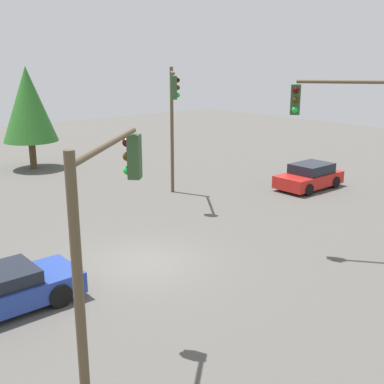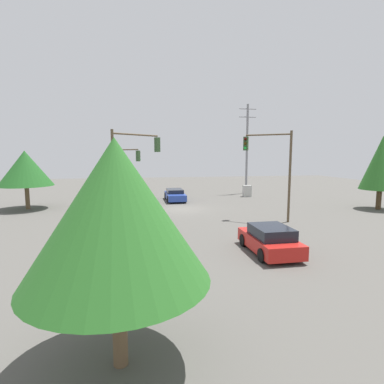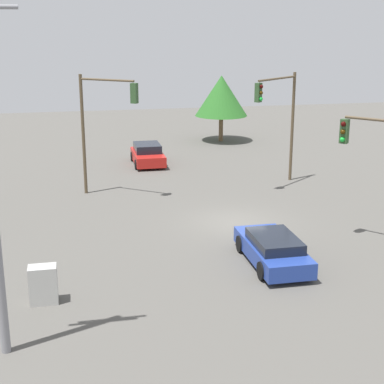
{
  "view_description": "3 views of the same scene",
  "coord_description": "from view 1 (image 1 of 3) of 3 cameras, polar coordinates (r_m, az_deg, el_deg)",
  "views": [
    {
      "loc": [
        -13.25,
        9.14,
        7.07
      ],
      "look_at": [
        1.05,
        -3.12,
        1.87
      ],
      "focal_mm": 45.0,
      "sensor_mm": 36.0,
      "label": 1
    },
    {
      "loc": [
        -4.03,
        -26.96,
        4.95
      ],
      "look_at": [
        0.29,
        -3.23,
        1.97
      ],
      "focal_mm": 28.0,
      "sensor_mm": 36.0,
      "label": 2
    },
    {
      "loc": [
        7.64,
        26.12,
        9.35
      ],
      "look_at": [
        1.8,
        -1.64,
        1.19
      ],
      "focal_mm": 55.0,
      "sensor_mm": 36.0,
      "label": 3
    }
  ],
  "objects": [
    {
      "name": "traffic_signal_cross",
      "position": [
        17.91,
        19.31,
        6.33
      ],
      "size": [
        3.31,
        2.68,
        6.58
      ],
      "rotation": [
        0.0,
        0.0,
        0.66
      ],
      "color": "brown",
      "rests_on": "ground_plane"
    },
    {
      "name": "tree_right",
      "position": [
        33.48,
        -18.83,
        9.78
      ],
      "size": [
        3.52,
        3.52,
        6.68
      ],
      "color": "#4C3823",
      "rests_on": "ground_plane"
    },
    {
      "name": "sedan_red",
      "position": [
        28.02,
        13.75,
        1.79
      ],
      "size": [
        2.07,
        4.08,
        1.41
      ],
      "color": "red",
      "rests_on": "ground_plane"
    },
    {
      "name": "traffic_signal_aux",
      "position": [
        24.5,
        -2.28,
        9.52
      ],
      "size": [
        3.0,
        2.29,
        6.71
      ],
      "rotation": [
        0.0,
        0.0,
        2.51
      ],
      "color": "brown",
      "rests_on": "ground_plane"
    },
    {
      "name": "ground_plane",
      "position": [
        17.58,
        -5.56,
        -8.36
      ],
      "size": [
        80.0,
        80.0,
        0.0
      ],
      "primitive_type": "plane",
      "color": "#54514C"
    },
    {
      "name": "traffic_signal_main",
      "position": [
        9.54,
        -10.07,
        -3.78
      ],
      "size": [
        2.94,
        3.23,
        5.75
      ],
      "rotation": [
        0.0,
        0.0,
        -0.84
      ],
      "color": "brown",
      "rests_on": "ground_plane"
    }
  ]
}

